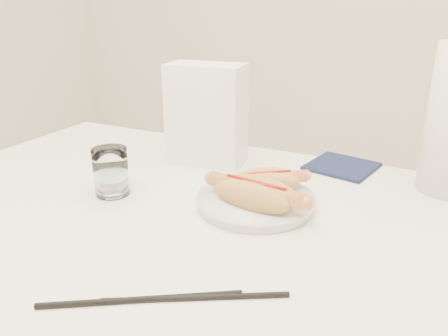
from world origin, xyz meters
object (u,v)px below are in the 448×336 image
at_px(napkin_box, 207,115).
at_px(water_glass, 111,172).
at_px(plate, 255,203).
at_px(table, 202,257).
at_px(hotdog_right, 256,194).
at_px(hotdog_left, 264,182).

bearing_deg(napkin_box, water_glass, -114.29).
xyz_separation_m(plate, water_glass, (-0.26, -0.06, 0.04)).
bearing_deg(table, plate, 61.20).
height_order(hotdog_right, water_glass, water_glass).
bearing_deg(hotdog_right, hotdog_left, 106.47).
distance_m(table, napkin_box, 0.33).
xyz_separation_m(hotdog_left, water_glass, (-0.26, -0.09, 0.01)).
xyz_separation_m(plate, napkin_box, (-0.18, 0.16, 0.10)).
distance_m(hotdog_left, hotdog_right, 0.06).
relative_size(plate, hotdog_right, 1.11).
height_order(table, napkin_box, napkin_box).
relative_size(plate, hotdog_left, 1.46).
height_order(plate, water_glass, water_glass).
bearing_deg(water_glass, hotdog_left, 19.92).
bearing_deg(hotdog_left, hotdog_right, -118.63).
bearing_deg(plate, table, -118.80).
distance_m(plate, hotdog_left, 0.04).
distance_m(plate, hotdog_right, 0.04).
relative_size(hotdog_left, hotdog_right, 0.76).
relative_size(plate, napkin_box, 0.93).
bearing_deg(plate, napkin_box, 137.80).
xyz_separation_m(hotdog_right, napkin_box, (-0.19, 0.19, 0.07)).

